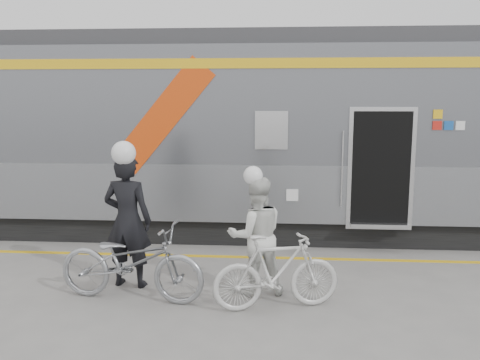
# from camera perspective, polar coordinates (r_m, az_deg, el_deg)

# --- Properties ---
(ground) EXTENTS (90.00, 90.00, 0.00)m
(ground) POSITION_cam_1_polar(r_m,az_deg,el_deg) (7.29, -4.64, -13.76)
(ground) COLOR slate
(ground) RESTS_ON ground
(train) EXTENTS (24.00, 3.17, 4.10)m
(train) POSITION_cam_1_polar(r_m,az_deg,el_deg) (10.85, 2.62, 5.08)
(train) COLOR black
(train) RESTS_ON ground
(safety_strip) EXTENTS (24.00, 0.12, 0.01)m
(safety_strip) POSITION_cam_1_polar(r_m,az_deg,el_deg) (9.28, -2.59, -8.56)
(safety_strip) COLOR gold
(safety_strip) RESTS_ON ground
(man) EXTENTS (0.80, 0.58, 2.03)m
(man) POSITION_cam_1_polar(r_m,az_deg,el_deg) (7.83, -12.50, -4.47)
(man) COLOR black
(man) RESTS_ON ground
(bicycle_left) EXTENTS (2.21, 1.02, 1.12)m
(bicycle_left) POSITION_cam_1_polar(r_m,az_deg,el_deg) (7.39, -12.10, -8.97)
(bicycle_left) COLOR #929498
(bicycle_left) RESTS_ON ground
(woman) EXTENTS (0.98, 0.85, 1.73)m
(woman) POSITION_cam_1_polar(r_m,az_deg,el_deg) (7.39, 1.82, -6.29)
(woman) COLOR silver
(woman) RESTS_ON ground
(bicycle_right) EXTENTS (1.81, 0.92, 1.05)m
(bicycle_right) POSITION_cam_1_polar(r_m,az_deg,el_deg) (6.96, 4.12, -10.24)
(bicycle_right) COLOR #BABAB6
(bicycle_right) RESTS_ON ground
(helmet_man) EXTENTS (0.35, 0.35, 0.35)m
(helmet_man) POSITION_cam_1_polar(r_m,az_deg,el_deg) (7.64, -12.82, 4.25)
(helmet_man) COLOR white
(helmet_man) RESTS_ON man
(helmet_woman) EXTENTS (0.28, 0.28, 0.28)m
(helmet_woman) POSITION_cam_1_polar(r_m,az_deg,el_deg) (7.18, 1.86, 1.44)
(helmet_woman) COLOR white
(helmet_woman) RESTS_ON woman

